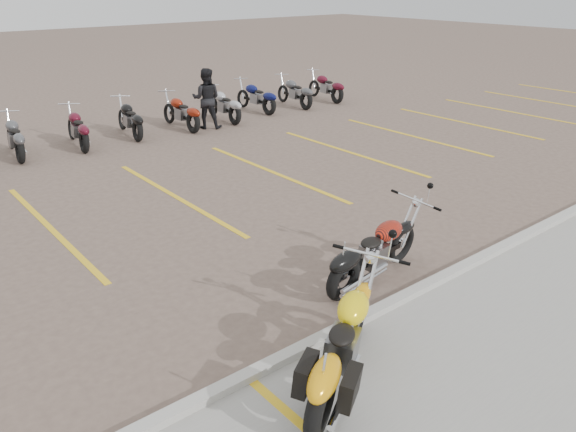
% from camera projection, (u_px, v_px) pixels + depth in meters
% --- Properties ---
extents(ground, '(100.00, 100.00, 0.00)m').
position_uv_depth(ground, '(291.00, 263.00, 9.51)').
color(ground, '#745F53').
rests_on(ground, ground).
extents(concrete_apron, '(60.00, 5.00, 0.01)m').
position_uv_depth(concrete_apron, '(545.00, 408.00, 6.29)').
color(concrete_apron, '#9E9B93').
rests_on(concrete_apron, ground).
extents(curb, '(60.00, 0.18, 0.12)m').
position_uv_depth(curb, '(379.00, 310.00, 8.06)').
color(curb, '#ADAAA3').
rests_on(curb, ground).
extents(parking_stripes, '(38.00, 5.50, 0.01)m').
position_uv_depth(parking_stripes, '(176.00, 197.00, 12.36)').
color(parking_stripes, gold).
rests_on(parking_stripes, ground).
extents(yellow_cruiser, '(2.19, 1.41, 1.02)m').
position_uv_depth(yellow_cruiser, '(337.00, 349.00, 6.48)').
color(yellow_cruiser, black).
rests_on(yellow_cruiser, ground).
extents(flame_cruiser, '(2.28, 0.50, 0.94)m').
position_uv_depth(flame_cruiser, '(370.00, 254.00, 8.76)').
color(flame_cruiser, black).
rests_on(flame_cruiser, ground).
extents(person_b, '(1.16, 1.14, 1.88)m').
position_uv_depth(person_b, '(206.00, 99.00, 17.65)').
color(person_b, black).
rests_on(person_b, ground).
extents(bg_bike_row, '(18.94, 2.04, 1.10)m').
position_uv_depth(bg_bike_row, '(101.00, 122.00, 16.48)').
color(bg_bike_row, black).
rests_on(bg_bike_row, ground).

